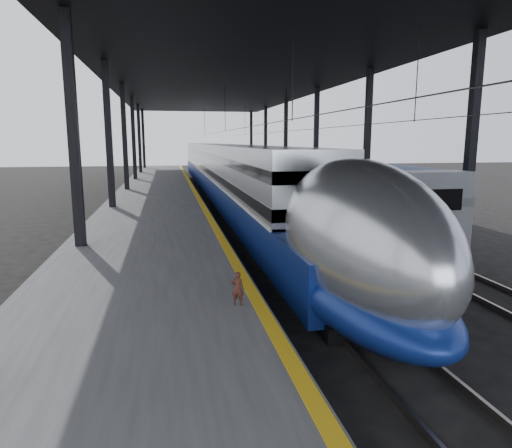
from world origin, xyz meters
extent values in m
plane|color=black|center=(0.00, 0.00, 0.00)|extent=(160.00, 160.00, 0.00)
cube|color=#4C4C4F|center=(-3.50, 20.00, 0.50)|extent=(6.00, 80.00, 1.00)
cube|color=gold|center=(-0.70, 20.00, 1.00)|extent=(0.30, 80.00, 0.01)
cube|color=slate|center=(1.28, 20.00, 0.08)|extent=(0.08, 80.00, 0.16)
cube|color=slate|center=(2.72, 20.00, 0.08)|extent=(0.08, 80.00, 0.16)
cube|color=slate|center=(6.28, 20.00, 0.08)|extent=(0.08, 80.00, 0.16)
cube|color=slate|center=(7.72, 20.00, 0.08)|extent=(0.08, 80.00, 0.16)
cube|color=black|center=(-5.80, 5.00, 4.50)|extent=(0.35, 0.35, 9.00)
cube|color=black|center=(9.60, 5.00, 4.50)|extent=(0.35, 0.35, 9.00)
cube|color=black|center=(-5.80, 15.00, 4.50)|extent=(0.35, 0.35, 9.00)
cube|color=black|center=(9.60, 15.00, 4.50)|extent=(0.35, 0.35, 9.00)
cube|color=black|center=(-5.80, 25.00, 4.50)|extent=(0.35, 0.35, 9.00)
cube|color=black|center=(9.60, 25.00, 4.50)|extent=(0.35, 0.35, 9.00)
cube|color=black|center=(-5.80, 35.00, 4.50)|extent=(0.35, 0.35, 9.00)
cube|color=black|center=(9.60, 35.00, 4.50)|extent=(0.35, 0.35, 9.00)
cube|color=black|center=(-5.80, 45.00, 4.50)|extent=(0.35, 0.35, 9.00)
cube|color=black|center=(9.60, 45.00, 4.50)|extent=(0.35, 0.35, 9.00)
cube|color=black|center=(-5.80, 55.00, 4.50)|extent=(0.35, 0.35, 9.00)
cube|color=black|center=(9.60, 55.00, 4.50)|extent=(0.35, 0.35, 9.00)
cube|color=black|center=(1.90, 20.00, 9.25)|extent=(18.00, 75.00, 0.45)
cylinder|color=slate|center=(2.00, 20.00, 5.50)|extent=(0.03, 74.00, 0.03)
cylinder|color=slate|center=(7.00, 20.00, 5.50)|extent=(0.03, 74.00, 0.03)
cube|color=#B8BBC0|center=(2.00, 30.28, 2.37)|extent=(2.99, 57.00, 4.12)
cube|color=navy|center=(2.00, 28.78, 1.08)|extent=(3.07, 62.00, 1.60)
cube|color=silver|center=(2.00, 30.28, 1.91)|extent=(3.09, 57.00, 0.10)
cube|color=black|center=(2.00, 30.28, 3.56)|extent=(3.03, 57.00, 0.43)
cube|color=black|center=(2.00, 30.28, 2.37)|extent=(3.03, 57.00, 0.43)
ellipsoid|color=#B8BBC0|center=(2.00, -1.22, 2.22)|extent=(2.99, 8.40, 4.12)
ellipsoid|color=navy|center=(2.00, -1.22, 1.03)|extent=(3.07, 8.40, 1.75)
ellipsoid|color=black|center=(2.00, -3.82, 3.04)|extent=(1.55, 2.20, 0.93)
cube|color=black|center=(2.00, -1.22, 0.20)|extent=(2.27, 2.60, 0.40)
cube|color=black|center=(2.00, 20.78, 0.20)|extent=(2.27, 2.60, 0.40)
cube|color=navy|center=(7.00, 11.78, 1.84)|extent=(2.57, 18.00, 3.49)
cube|color=gray|center=(7.00, 3.38, 1.84)|extent=(2.62, 1.20, 3.54)
cube|color=black|center=(7.00, 2.76, 2.62)|extent=(1.56, 0.06, 0.78)
cube|color=#A60C15|center=(7.00, 2.76, 1.42)|extent=(1.10, 0.06, 0.51)
cube|color=gray|center=(7.00, 30.78, 1.84)|extent=(2.57, 18.00, 3.49)
cube|color=gray|center=(7.00, 49.78, 1.84)|extent=(2.57, 18.00, 3.49)
cube|color=black|center=(7.00, 5.78, 0.18)|extent=(2.02, 2.40, 0.36)
cube|color=black|center=(7.00, 27.78, 0.18)|extent=(2.02, 2.40, 0.36)
imported|color=#462217|center=(-1.18, -2.09, 1.40)|extent=(0.34, 0.28, 0.79)
camera|label=1|loc=(-2.66, -11.91, 4.69)|focal=32.00mm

